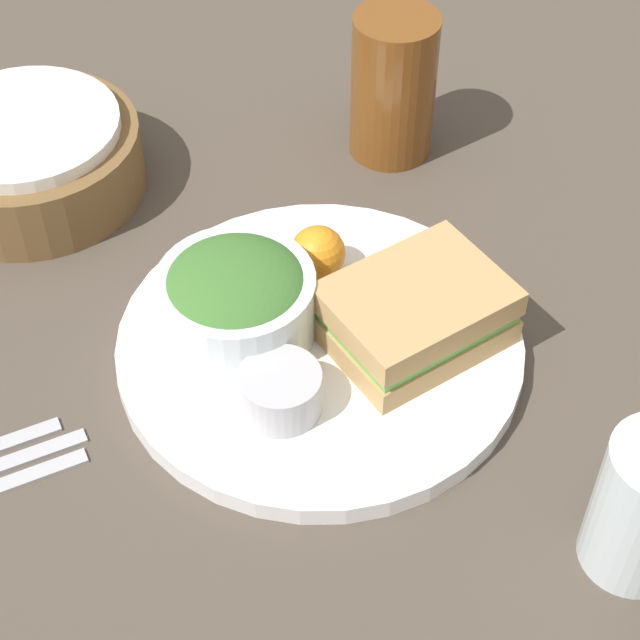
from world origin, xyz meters
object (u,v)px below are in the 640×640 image
(sandwich, at_px, (416,314))
(drink_glass, at_px, (393,86))
(plate, at_px, (320,345))
(salad_bowl, at_px, (236,298))
(dressing_cup, at_px, (280,391))
(bread_basket, at_px, (30,157))

(sandwich, xyz_separation_m, drink_glass, (0.12, 0.23, 0.03))
(plate, height_order, drink_glass, drink_glass)
(plate, relative_size, salad_bowl, 2.60)
(sandwich, xyz_separation_m, dressing_cup, (-0.12, -0.01, -0.01))
(sandwich, distance_m, salad_bowl, 0.13)
(plate, distance_m, dressing_cup, 0.08)
(sandwich, height_order, salad_bowl, salad_bowl)
(salad_bowl, xyz_separation_m, dressing_cup, (-0.01, -0.08, -0.02))
(sandwich, bearing_deg, salad_bowl, 147.53)
(sandwich, height_order, drink_glass, drink_glass)
(plate, xyz_separation_m, drink_glass, (0.18, 0.19, 0.06))
(plate, distance_m, salad_bowl, 0.08)
(plate, height_order, bread_basket, bread_basket)
(sandwich, relative_size, dressing_cup, 2.28)
(bread_basket, bearing_deg, sandwich, -59.97)
(salad_bowl, relative_size, dressing_cup, 2.00)
(dressing_cup, bearing_deg, bread_basket, 101.75)
(plate, relative_size, dressing_cup, 5.20)
(dressing_cup, bearing_deg, plate, 38.24)
(salad_bowl, xyz_separation_m, drink_glass, (0.23, 0.16, 0.02))
(drink_glass, xyz_separation_m, bread_basket, (-0.31, 0.10, -0.03))
(sandwich, height_order, bread_basket, bread_basket)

